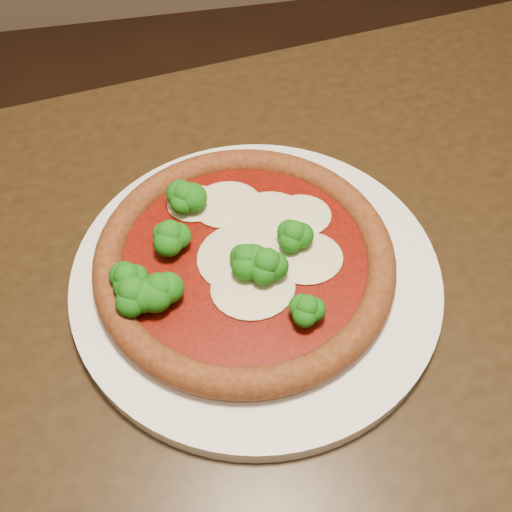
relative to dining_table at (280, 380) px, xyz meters
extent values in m
cube|color=black|center=(0.00, 0.00, 0.08)|extent=(1.24, 1.00, 0.04)
cylinder|color=black|center=(0.45, 0.44, -0.30)|extent=(0.06, 0.06, 0.71)
cylinder|color=white|center=(-0.01, 0.06, 0.11)|extent=(0.35, 0.35, 0.02)
cylinder|color=brown|center=(-0.02, 0.07, 0.12)|extent=(0.28, 0.28, 0.01)
torus|color=brown|center=(-0.02, 0.07, 0.13)|extent=(0.28, 0.28, 0.03)
cylinder|color=#6E0D05|center=(-0.02, 0.07, 0.13)|extent=(0.23, 0.23, 0.00)
ellipsoid|color=beige|center=(-0.02, 0.03, 0.13)|extent=(0.08, 0.07, 0.01)
ellipsoid|color=beige|center=(0.03, 0.06, 0.13)|extent=(0.07, 0.06, 0.01)
ellipsoid|color=beige|center=(0.01, 0.11, 0.13)|extent=(0.08, 0.07, 0.01)
ellipsoid|color=beige|center=(-0.06, 0.14, 0.13)|extent=(0.06, 0.05, 0.00)
ellipsoid|color=beige|center=(-0.03, 0.14, 0.13)|extent=(0.07, 0.06, 0.01)
ellipsoid|color=beige|center=(-0.02, 0.07, 0.13)|extent=(0.10, 0.09, 0.01)
ellipsoid|color=beige|center=(0.04, 0.11, 0.13)|extent=(0.06, 0.06, 0.00)
ellipsoid|color=#1D8815|center=(-0.02, 0.05, 0.15)|extent=(0.04, 0.04, 0.03)
ellipsoid|color=#1D8815|center=(-0.07, 0.14, 0.15)|extent=(0.04, 0.04, 0.03)
ellipsoid|color=#1D8815|center=(-0.13, 0.05, 0.15)|extent=(0.04, 0.04, 0.03)
ellipsoid|color=#1D8815|center=(-0.01, 0.04, 0.16)|extent=(0.04, 0.04, 0.04)
ellipsoid|color=#1D8815|center=(-0.10, 0.03, 0.15)|extent=(0.04, 0.04, 0.03)
ellipsoid|color=#1D8815|center=(-0.09, 0.09, 0.15)|extent=(0.04, 0.04, 0.04)
ellipsoid|color=#1D8815|center=(0.02, 0.07, 0.15)|extent=(0.04, 0.04, 0.03)
ellipsoid|color=#1D8815|center=(-0.13, 0.03, 0.16)|extent=(0.04, 0.04, 0.04)
ellipsoid|color=#1D8815|center=(0.02, -0.01, 0.15)|extent=(0.03, 0.03, 0.03)
camera|label=1|loc=(-0.08, -0.25, 0.56)|focal=40.00mm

